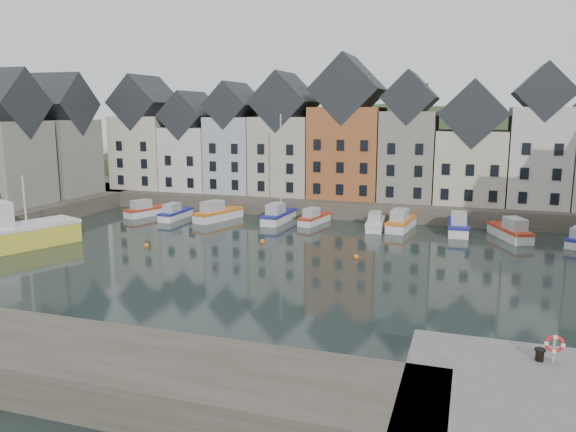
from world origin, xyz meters
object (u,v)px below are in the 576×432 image
at_px(boat_a, 146,210).
at_px(life_ring_post, 555,344).
at_px(boat_d, 278,215).
at_px(mooring_bollard, 540,354).

relative_size(boat_a, life_ring_post, 4.77).
bearing_deg(boat_d, boat_a, -172.51).
height_order(boat_a, mooring_bollard, mooring_bollard).
bearing_deg(mooring_bollard, boat_a, 140.61).
relative_size(boat_a, mooring_bollard, 11.08).
bearing_deg(life_ring_post, boat_a, 140.92).
bearing_deg(boat_a, mooring_bollard, -18.97).
xyz_separation_m(boat_a, boat_d, (16.95, 1.30, 0.14)).
relative_size(boat_a, boat_d, 0.49).
distance_m(boat_a, mooring_bollard, 53.75).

